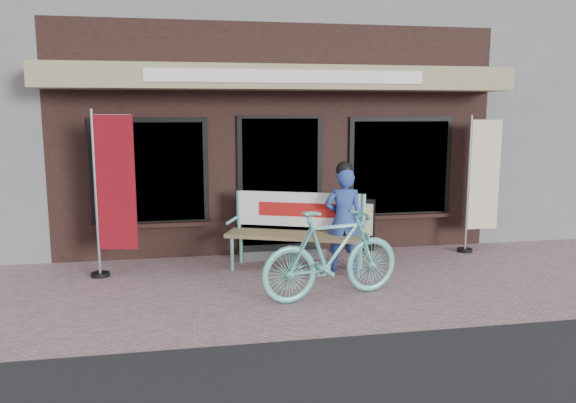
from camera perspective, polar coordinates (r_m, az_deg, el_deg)
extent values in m
plane|color=#A67F84|center=(7.24, 1.89, -9.10)|extent=(70.00, 70.00, 0.00)
cube|color=black|center=(11.81, -3.29, 6.93)|extent=(7.00, 6.00, 3.60)
cube|color=tan|center=(8.50, -0.44, 12.44)|extent=(7.00, 0.80, 0.35)
cube|color=white|center=(8.10, 0.08, 12.60)|extent=(4.00, 0.02, 0.18)
cube|color=black|center=(8.89, -0.80, 1.65)|extent=(1.20, 0.06, 2.10)
cube|color=black|center=(8.88, -0.79, 1.64)|extent=(1.35, 0.04, 2.20)
cube|color=black|center=(8.75, -13.84, 2.91)|extent=(1.60, 0.06, 1.50)
cube|color=black|center=(9.40, 11.32, 3.42)|extent=(1.60, 0.06, 1.50)
cube|color=black|center=(8.74, -13.84, 2.90)|extent=(1.75, 0.04, 1.65)
cube|color=black|center=(9.39, 11.34, 3.41)|extent=(1.75, 0.04, 1.65)
cube|color=black|center=(8.81, -13.66, -2.31)|extent=(1.80, 0.18, 0.06)
cube|color=black|center=(9.46, 11.30, -1.44)|extent=(1.80, 0.18, 0.06)
cube|color=#59595B|center=(8.86, -0.53, -5.13)|extent=(1.30, 0.45, 0.15)
cylinder|color=#61BEB5|center=(8.10, -5.70, -5.39)|extent=(0.06, 0.06, 0.47)
cylinder|color=#61BEB5|center=(8.52, -4.81, -4.64)|extent=(0.06, 0.06, 0.47)
cylinder|color=#61BEB5|center=(7.78, 7.14, -6.04)|extent=(0.06, 0.06, 0.47)
cylinder|color=#61BEB5|center=(8.21, 7.38, -5.22)|extent=(0.06, 0.06, 0.47)
cube|color=olive|center=(8.04, 0.89, -3.48)|extent=(2.07, 1.22, 0.06)
cylinder|color=#61BEB5|center=(8.41, -5.01, -0.99)|extent=(0.06, 0.06, 0.62)
cylinder|color=#61BEB5|center=(8.09, 7.62, -1.45)|extent=(0.06, 0.06, 0.62)
cube|color=white|center=(8.21, 1.21, -0.81)|extent=(1.79, 0.75, 0.51)
cube|color=#B21414|center=(8.18, 1.18, -0.84)|extent=(1.13, 0.46, 0.20)
cylinder|color=#61BEB5|center=(8.22, -5.66, -1.87)|extent=(0.23, 0.48, 0.04)
cylinder|color=#61BEB5|center=(7.89, 7.74, -2.39)|extent=(0.23, 0.48, 0.04)
imported|color=#2B4294|center=(8.00, 5.68, -1.87)|extent=(0.60, 0.46, 1.48)
sphere|color=black|center=(7.89, 5.76, 3.21)|extent=(0.28, 0.28, 0.24)
imported|color=#61BEB5|center=(6.86, 4.47, -5.35)|extent=(1.90, 0.91, 1.10)
cylinder|color=gray|center=(8.03, -18.94, 0.67)|extent=(0.04, 0.04, 2.30)
cylinder|color=gray|center=(7.87, -17.54, 8.37)|extent=(0.52, 0.12, 0.03)
cube|color=maroon|center=(7.92, -17.07, 1.80)|extent=(0.52, 0.13, 1.83)
cylinder|color=black|center=(8.26, -18.53, -7.05)|extent=(0.29, 0.29, 0.05)
cylinder|color=gray|center=(9.42, 17.83, 1.64)|extent=(0.04, 0.04, 2.20)
cylinder|color=gray|center=(9.46, 19.51, 7.80)|extent=(0.50, 0.04, 0.02)
cube|color=beige|center=(9.52, 19.33, 2.55)|extent=(0.50, 0.05, 1.75)
cylinder|color=black|center=(9.61, 17.51, -4.74)|extent=(0.25, 0.25, 0.05)
cube|color=black|center=(9.27, 7.48, -2.35)|extent=(0.43, 0.20, 0.85)
cube|color=beige|center=(9.20, 7.49, -1.83)|extent=(0.35, 0.13, 0.52)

